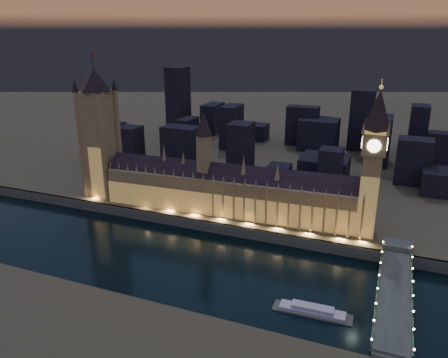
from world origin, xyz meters
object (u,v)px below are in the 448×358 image
at_px(elizabeth_tower, 374,152).
at_px(river_boat, 312,311).
at_px(victoria_tower, 99,127).
at_px(westminster_bridge, 394,293).
at_px(palace_of_westminster, 227,191).

height_order(elizabeth_tower, river_boat, elizabeth_tower).
bearing_deg(victoria_tower, westminster_bridge, -15.27).
xyz_separation_m(elizabeth_tower, river_boat, (-18.26, -91.94, -65.80)).
distance_m(victoria_tower, river_boat, 229.35).
height_order(victoria_tower, westminster_bridge, victoria_tower).
xyz_separation_m(victoria_tower, elizabeth_tower, (218.00, 0.00, 0.60)).
bearing_deg(victoria_tower, river_boat, -24.72).
xyz_separation_m(palace_of_westminster, westminster_bridge, (124.45, -65.20, -20.38)).
bearing_deg(elizabeth_tower, westminster_bridge, -71.89).
height_order(palace_of_westminster, river_boat, palace_of_westminster).
bearing_deg(river_boat, westminster_bridge, 33.83).
bearing_deg(river_boat, elizabeth_tower, 78.77).
bearing_deg(river_boat, victoria_tower, 155.28).
xyz_separation_m(victoria_tower, river_boat, (199.74, -91.94, -65.20)).
distance_m(victoria_tower, elizabeth_tower, 218.00).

